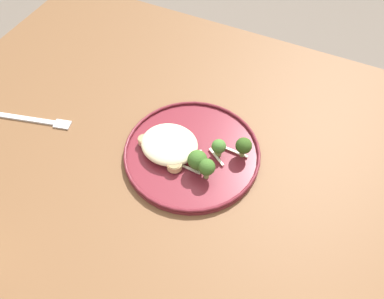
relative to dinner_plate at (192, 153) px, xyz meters
The scene contains 17 objects.
ground 0.75m from the dinner_plate, 140.59° to the left, with size 6.00×6.00×0.00m, color #665B51.
wooden_dining_table 0.11m from the dinner_plate, 140.59° to the left, with size 1.40×1.00×0.74m.
dinner_plate is the anchor object (origin of this frame).
noodle_bed 0.05m from the dinner_plate, 15.74° to the left, with size 0.12×0.11×0.03m.
seared_scallop_half_hidden 0.06m from the dinner_plate, 29.47° to the left, with size 0.03×0.03×0.01m.
seared_scallop_tiny_bay 0.11m from the dinner_plate, 12.88° to the left, with size 0.02×0.02×0.02m.
seared_scallop_center_golden 0.06m from the dinner_plate, 74.49° to the left, with size 0.03×0.03×0.02m.
seared_scallop_left_edge 0.02m from the dinner_plate, ahead, with size 0.03×0.03×0.01m.
broccoli_floret_right_tilted 0.06m from the dinner_plate, 159.90° to the right, with size 0.03×0.03×0.04m.
broccoli_floret_near_rim 0.05m from the dinner_plate, 129.28° to the left, with size 0.04×0.04×0.05m.
broccoli_floret_tall_stalk 0.08m from the dinner_plate, 143.74° to the left, with size 0.03×0.03×0.05m.
broccoli_floret_small_sprig 0.11m from the dinner_plate, 158.90° to the right, with size 0.03×0.03×0.05m.
onion_sliver_long_sliver 0.09m from the dinner_plate, 155.40° to the right, with size 0.06×0.01×0.00m, color silver.
onion_sliver_short_strip 0.03m from the dinner_plate, 162.32° to the left, with size 0.04×0.01×0.00m, color silver.
onion_sliver_curled_piece 0.05m from the dinner_plate, behind, with size 0.05×0.01×0.00m, color silver.
onion_sliver_pale_crescent 0.04m from the dinner_plate, 111.33° to the left, with size 0.05×0.01×0.00m, color silver.
dinner_fork 0.37m from the dinner_plate, 10.21° to the left, with size 0.18×0.06×0.00m.
Camera 1 is at (-0.16, 0.41, 1.42)m, focal length 36.78 mm.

